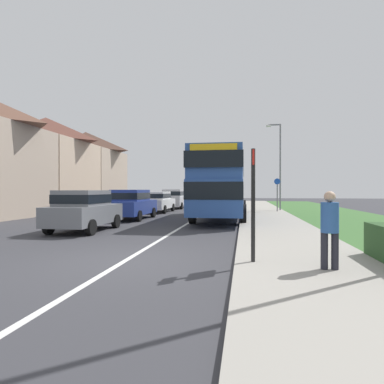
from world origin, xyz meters
The scene contains 13 objects.
ground_plane centered at (0.00, 0.00, 0.00)m, with size 120.00×120.00×0.00m, color #38383D.
lane_marking_centre centered at (0.00, 8.00, 0.00)m, with size 0.14×60.00×0.01m, color silver.
pavement_near_side centered at (4.20, 6.00, 0.06)m, with size 3.20×68.00×0.12m, color #9E998E.
double_decker_bus centered at (1.52, 11.71, 2.14)m, with size 2.80×10.71×3.70m.
parked_car_grey centered at (-3.67, 5.18, 0.92)m, with size 1.91×3.90×1.67m.
parked_car_blue centered at (-3.59, 10.70, 0.93)m, with size 1.95×4.46×1.69m.
parked_car_white centered at (-3.62, 16.54, 0.87)m, with size 1.93×4.51×1.56m.
parked_car_silver centered at (-3.46, 21.83, 0.94)m, with size 1.99×4.34×1.72m.
pedestrian_at_stop centered at (4.48, -0.59, 0.98)m, with size 0.34×0.34×1.67m.
bus_stop_sign centered at (3.00, -0.10, 1.54)m, with size 0.09×0.52×2.60m.
cycle_route_sign centered at (5.19, 17.23, 1.43)m, with size 0.44×0.08×2.52m.
street_lamp_mid centered at (5.47, 19.01, 3.95)m, with size 1.14×0.20×6.81m.
house_terrace_far_side centered at (-13.09, 17.14, 3.78)m, with size 6.39×20.30×7.56m.
Camera 1 is at (2.80, -7.46, 1.70)m, focal length 30.89 mm.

